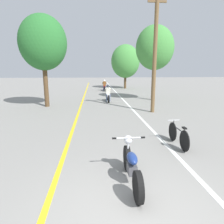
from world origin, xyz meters
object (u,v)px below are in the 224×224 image
(roadside_tree_right_far, at_px, (125,61))
(motorcycle_rider_far, at_px, (104,86))
(roadside_tree_right_near, at_px, (155,48))
(roadside_tree_left, at_px, (43,43))
(utility_pole, at_px, (155,53))
(motorcycle_rider_lead, at_px, (108,95))
(bicycle_parked, at_px, (178,135))
(motorcycle_foreground, at_px, (131,165))

(roadside_tree_right_far, height_order, motorcycle_rider_far, roadside_tree_right_far)
(motorcycle_rider_far, bearing_deg, roadside_tree_right_near, -63.94)
(motorcycle_rider_far, bearing_deg, roadside_tree_left, -114.73)
(utility_pole, relative_size, roadside_tree_right_near, 1.12)
(motorcycle_rider_far, bearing_deg, motorcycle_rider_lead, -90.94)
(roadside_tree_right_near, xyz_separation_m, bicycle_parked, (-2.21, -10.62, -4.03))
(utility_pole, xyz_separation_m, motorcycle_rider_far, (-2.38, 12.90, -3.10))
(utility_pole, relative_size, motorcycle_foreground, 3.45)
(utility_pole, bearing_deg, motorcycle_foreground, -109.86)
(roadside_tree_left, distance_m, motorcycle_rider_far, 12.01)
(roadside_tree_left, bearing_deg, roadside_tree_right_far, 59.03)
(motorcycle_foreground, relative_size, motorcycle_rider_lead, 1.02)
(motorcycle_foreground, bearing_deg, utility_pole, 70.14)
(roadside_tree_right_near, height_order, motorcycle_rider_far, roadside_tree_right_near)
(roadside_tree_left, bearing_deg, motorcycle_rider_lead, 22.55)
(roadside_tree_right_near, bearing_deg, motorcycle_foreground, -108.60)
(utility_pole, xyz_separation_m, bicycle_parked, (-0.72, -5.62, -3.24))
(utility_pole, relative_size, roadside_tree_right_far, 1.19)
(roadside_tree_right_far, xyz_separation_m, motorcycle_rider_lead, (-3.16, -11.04, -3.15))
(utility_pole, relative_size, motorcycle_rider_lead, 3.52)
(motorcycle_rider_far, bearing_deg, roadside_tree_right_far, 41.14)
(motorcycle_rider_lead, bearing_deg, roadside_tree_right_near, 7.01)
(roadside_tree_left, distance_m, bicycle_parked, 11.18)
(roadside_tree_left, height_order, motorcycle_rider_lead, roadside_tree_left)
(roadside_tree_right_far, relative_size, roadside_tree_left, 0.94)
(motorcycle_foreground, height_order, motorcycle_rider_lead, motorcycle_rider_lead)
(motorcycle_rider_far, distance_m, bicycle_parked, 18.60)
(motorcycle_rider_lead, bearing_deg, motorcycle_rider_far, 89.06)
(roadside_tree_right_near, bearing_deg, bicycle_parked, -101.74)
(roadside_tree_right_near, xyz_separation_m, motorcycle_rider_far, (-3.87, 7.91, -3.89))
(motorcycle_foreground, height_order, motorcycle_rider_far, motorcycle_rider_far)
(roadside_tree_right_near, relative_size, motorcycle_rider_far, 3.00)
(roadside_tree_left, xyz_separation_m, motorcycle_rider_far, (4.75, 10.31, -3.91))
(utility_pole, bearing_deg, roadside_tree_left, 160.03)
(roadside_tree_right_near, relative_size, bicycle_parked, 3.62)
(motorcycle_foreground, height_order, bicycle_parked, motorcycle_foreground)
(roadside_tree_right_near, distance_m, motorcycle_rider_far, 9.62)
(roadside_tree_right_near, relative_size, roadside_tree_right_far, 1.06)
(roadside_tree_right_near, bearing_deg, utility_pole, -106.59)
(motorcycle_rider_lead, bearing_deg, bicycle_parked, -79.95)
(motorcycle_foreground, relative_size, motorcycle_rider_far, 0.98)
(roadside_tree_right_far, bearing_deg, roadside_tree_right_near, -85.45)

